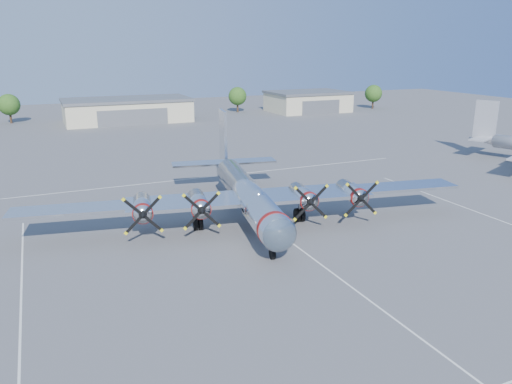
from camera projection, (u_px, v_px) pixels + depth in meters
name	position (u px, v px, depth m)	size (l,w,h in m)	color
ground	(290.00, 242.00, 44.74)	(260.00, 260.00, 0.00)	#525255
parking_lines	(299.00, 249.00, 43.20)	(60.00, 50.08, 0.01)	silver
hangar_center	(127.00, 110.00, 116.00)	(28.60, 14.60, 5.40)	beige
hangar_east	(308.00, 101.00, 134.57)	(20.60, 14.60, 5.40)	beige
tree_west	(9.00, 105.00, 112.97)	(4.80, 4.80, 6.64)	#382619
tree_east	(237.00, 96.00, 132.49)	(4.80, 4.80, 6.64)	#382619
tree_far_east	(373.00, 94.00, 140.16)	(4.80, 4.80, 6.64)	#382619
main_bomber_b29	(246.00, 219.00, 50.53)	(43.10, 29.48, 9.53)	silver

